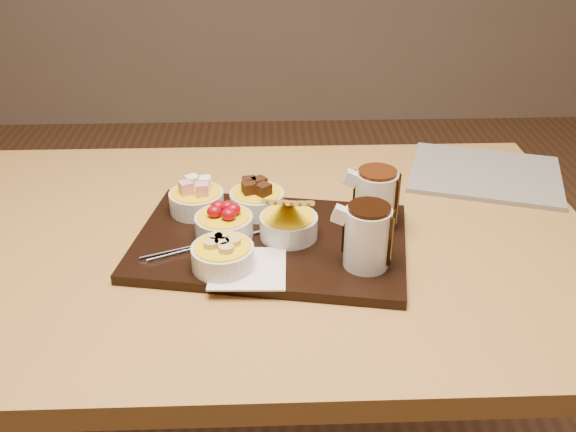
{
  "coord_description": "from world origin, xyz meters",
  "views": [
    {
      "loc": [
        0.01,
        -0.98,
        1.35
      ],
      "look_at": [
        0.05,
        -0.04,
        0.81
      ],
      "focal_mm": 40.0,
      "sensor_mm": 36.0,
      "label": 1
    }
  ],
  "objects_px": {
    "bowl_strawberries": "(224,226)",
    "newspaper": "(485,174)",
    "dining_table": "(262,281)",
    "serving_board": "(271,242)",
    "pitcher_dark_chocolate": "(367,238)",
    "pitcher_milk_chocolate": "(376,200)"
  },
  "relations": [
    {
      "from": "dining_table",
      "to": "pitcher_milk_chocolate",
      "type": "bearing_deg",
      "value": 0.78
    },
    {
      "from": "bowl_strawberries",
      "to": "newspaper",
      "type": "bearing_deg",
      "value": 25.1
    },
    {
      "from": "newspaper",
      "to": "bowl_strawberries",
      "type": "bearing_deg",
      "value": -136.95
    },
    {
      "from": "dining_table",
      "to": "newspaper",
      "type": "height_order",
      "value": "newspaper"
    },
    {
      "from": "dining_table",
      "to": "newspaper",
      "type": "bearing_deg",
      "value": 25.44
    },
    {
      "from": "dining_table",
      "to": "serving_board",
      "type": "xyz_separation_m",
      "value": [
        0.02,
        -0.04,
        0.11
      ]
    },
    {
      "from": "bowl_strawberries",
      "to": "serving_board",
      "type": "bearing_deg",
      "value": -6.67
    },
    {
      "from": "pitcher_milk_chocolate",
      "to": "newspaper",
      "type": "height_order",
      "value": "pitcher_milk_chocolate"
    },
    {
      "from": "serving_board",
      "to": "newspaper",
      "type": "xyz_separation_m",
      "value": [
        0.46,
        0.26,
        -0.0
      ]
    },
    {
      "from": "bowl_strawberries",
      "to": "pitcher_dark_chocolate",
      "type": "bearing_deg",
      "value": -22.9
    },
    {
      "from": "newspaper",
      "to": "pitcher_dark_chocolate",
      "type": "bearing_deg",
      "value": -113.19
    },
    {
      "from": "serving_board",
      "to": "pitcher_milk_chocolate",
      "type": "bearing_deg",
      "value": 21.8
    },
    {
      "from": "dining_table",
      "to": "pitcher_milk_chocolate",
      "type": "distance_m",
      "value": 0.26
    },
    {
      "from": "serving_board",
      "to": "pitcher_milk_chocolate",
      "type": "relative_size",
      "value": 4.58
    },
    {
      "from": "serving_board",
      "to": "pitcher_dark_chocolate",
      "type": "bearing_deg",
      "value": -19.98
    },
    {
      "from": "dining_table",
      "to": "bowl_strawberries",
      "type": "relative_size",
      "value": 12.0
    },
    {
      "from": "serving_board",
      "to": "pitcher_dark_chocolate",
      "type": "height_order",
      "value": "pitcher_dark_chocolate"
    },
    {
      "from": "newspaper",
      "to": "serving_board",
      "type": "bearing_deg",
      "value": -132.34
    },
    {
      "from": "pitcher_dark_chocolate",
      "to": "pitcher_milk_chocolate",
      "type": "relative_size",
      "value": 1.0
    },
    {
      "from": "pitcher_dark_chocolate",
      "to": "newspaper",
      "type": "bearing_deg",
      "value": 59.11
    },
    {
      "from": "serving_board",
      "to": "newspaper",
      "type": "relative_size",
      "value": 1.51
    },
    {
      "from": "bowl_strawberries",
      "to": "pitcher_milk_chocolate",
      "type": "xyz_separation_m",
      "value": [
        0.26,
        0.03,
        0.03
      ]
    }
  ]
}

